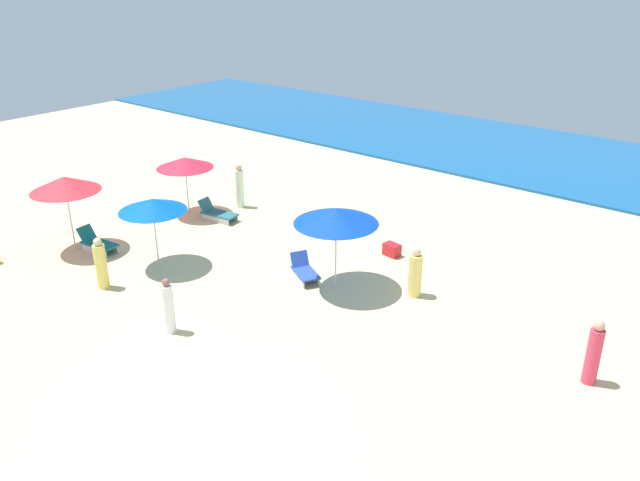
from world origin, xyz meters
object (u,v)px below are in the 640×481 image
Objects in this scene: umbrella_0 at (152,205)px; cooler_box_0 at (392,250)px; umbrella_4 at (185,163)px; beachgoer_2 at (594,353)px; lounge_chair_2_0 at (304,271)px; lounge_chair_4_0 at (217,213)px; beachgoer_4 at (240,187)px; beachgoer_0 at (415,274)px; beachgoer_3 at (101,265)px; umbrella_2 at (336,216)px; beachgoer_1 at (168,307)px; umbrella_3 at (65,184)px; lounge_chair_3_0 at (97,243)px.

umbrella_0 is 4.19× the size of cooler_box_0.
umbrella_4 reaches higher than beachgoer_2.
lounge_chair_2_0 is 0.84× the size of lounge_chair_4_0.
lounge_chair_4_0 is 1.62m from beachgoer_4.
umbrella_0 is 4.57m from umbrella_4.
beachgoer_2 is (14.16, -1.41, 0.52)m from lounge_chair_4_0.
beachgoer_0 reaches higher than cooler_box_0.
beachgoer_3 is at bearing 172.26° from beachgoer_0.
beachgoer_3 is (-4.26, -4.21, 0.48)m from lounge_chair_2_0.
umbrella_2 is 1.44× the size of beachgoer_4.
umbrella_0 is 0.91× the size of umbrella_2.
lounge_chair_2_0 and lounge_chair_4_0 have the same top height.
lounge_chair_4_0 is 1.01× the size of beachgoer_1.
beachgoer_4 is (-1.79, 5.36, -1.24)m from umbrella_0.
lounge_chair_4_0 is 6.02m from beachgoer_3.
beachgoer_3 is (3.17, -0.99, -1.55)m from umbrella_3.
lounge_chair_3_0 is 0.98× the size of beachgoer_0.
beachgoer_2 is at bearing 15.96° from beachgoer_3.
beachgoer_0 is at bearing -173.80° from beachgoer_4.
umbrella_3 reaches higher than beachgoer_4.
cooler_box_0 is at bearing 98.42° from beachgoer_1.
lounge_chair_4_0 is 0.98× the size of beachgoer_3.
umbrella_3 reaches higher than beachgoer_1.
lounge_chair_2_0 is at bearing 170.37° from beachgoer_4.
lounge_chair_2_0 reaches higher than cooler_box_0.
umbrella_2 is 1.52× the size of beachgoer_2.
cooler_box_0 is at bearing 93.01° from beachgoer_0.
umbrella_3 reaches higher than umbrella_2.
lounge_chair_4_0 is 14.24m from beachgoer_2.
umbrella_2 is at bearing 36.52° from beachgoer_3.
lounge_chair_2_0 is 4.60m from beachgoer_1.
umbrella_3 is at bearing 158.77° from beachgoer_0.
beachgoer_2 reaches higher than beachgoer_3.
lounge_chair_3_0 is 9.80m from cooler_box_0.
umbrella_2 is 8.53m from lounge_chair_3_0.
lounge_chair_3_0 is 15.46m from beachgoer_2.
beachgoer_2 is at bearing -54.92° from beachgoer_0.
lounge_chair_3_0 is 4.54m from umbrella_4.
umbrella_3 reaches higher than lounge_chair_2_0.
lounge_chair_2_0 is 0.89× the size of lounge_chair_3_0.
umbrella_0 is at bearing -83.28° from lounge_chair_3_0.
umbrella_2 is 4.61× the size of cooler_box_0.
beachgoer_1 reaches higher than lounge_chair_3_0.
umbrella_3 is at bearing -158.07° from umbrella_2.
lounge_chair_4_0 is (-6.73, 1.43, -2.01)m from umbrella_2.
beachgoer_2 is 14.75m from beachgoer_4.
umbrella_3 is 11.57m from beachgoer_0.
umbrella_0 is 3.11m from lounge_chair_3_0.
umbrella_4 is 1.43× the size of beachgoer_1.
umbrella_2 reaches higher than lounge_chair_2_0.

